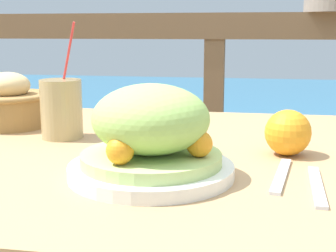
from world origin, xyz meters
TOP-DOWN VIEW (x-y plane):
  - patio_table at (0.00, 0.00)m, footprint 1.18×0.87m
  - railing_fence at (0.00, 0.83)m, footprint 2.80×0.08m
  - sea_backdrop at (0.00, 3.33)m, footprint 12.00×4.00m
  - salad_plate at (-0.02, -0.17)m, footprint 0.26×0.26m
  - drink_glass at (-0.26, 0.06)m, footprint 0.09×0.09m
  - bread_basket at (-0.43, 0.16)m, footprint 0.20×0.20m
  - fork at (0.18, -0.13)m, footprint 0.04×0.18m
  - knife at (0.22, -0.18)m, footprint 0.03×0.18m
  - orange_near_basket at (0.19, -0.00)m, footprint 0.08×0.08m

SIDE VIEW (x-z plane):
  - sea_backdrop at x=0.00m, z-range 0.00..0.38m
  - patio_table at x=0.00m, z-range 0.29..1.06m
  - fork at x=0.18m, z-range 0.78..0.78m
  - knife at x=0.22m, z-range 0.78..0.78m
  - railing_fence at x=0.00m, z-range 0.27..1.32m
  - orange_near_basket at x=0.19m, z-range 0.78..0.86m
  - bread_basket at x=-0.43m, z-range 0.76..0.89m
  - drink_glass at x=-0.26m, z-range 0.72..0.96m
  - salad_plate at x=-0.02m, z-range 0.77..0.91m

